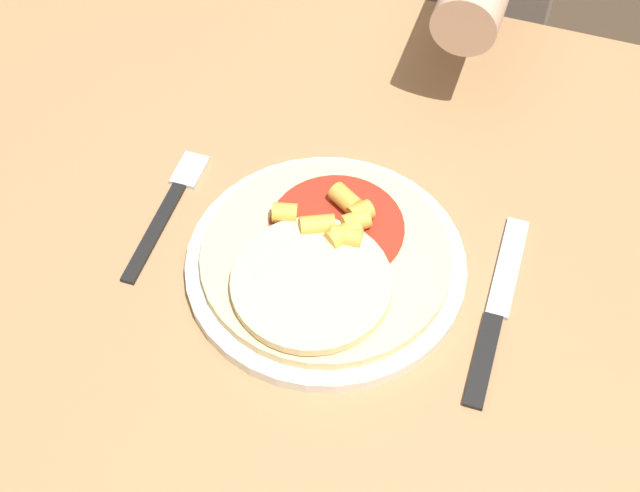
{
  "coord_description": "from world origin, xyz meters",
  "views": [
    {
      "loc": [
        0.16,
        -0.48,
        1.46
      ],
      "look_at": [
        -0.0,
        -0.0,
        0.79
      ],
      "focal_mm": 50.0,
      "sensor_mm": 36.0,
      "label": 1
    }
  ],
  "objects_px": {
    "dining_table": "(325,326)",
    "fork": "(169,206)",
    "knife": "(496,311)",
    "plate": "(320,266)",
    "pizza": "(319,259)"
  },
  "relations": [
    {
      "from": "knife",
      "to": "plate",
      "type": "bearing_deg",
      "value": -177.27
    },
    {
      "from": "knife",
      "to": "pizza",
      "type": "bearing_deg",
      "value": -176.01
    },
    {
      "from": "dining_table",
      "to": "plate",
      "type": "height_order",
      "value": "plate"
    },
    {
      "from": "fork",
      "to": "dining_table",
      "type": "bearing_deg",
      "value": -7.18
    },
    {
      "from": "plate",
      "to": "fork",
      "type": "xyz_separation_m",
      "value": [
        -0.17,
        0.03,
        -0.0
      ]
    },
    {
      "from": "plate",
      "to": "pizza",
      "type": "xyz_separation_m",
      "value": [
        0.0,
        -0.0,
        0.02
      ]
    },
    {
      "from": "knife",
      "to": "fork",
      "type": "bearing_deg",
      "value": 177.09
    },
    {
      "from": "dining_table",
      "to": "knife",
      "type": "bearing_deg",
      "value": 1.63
    },
    {
      "from": "dining_table",
      "to": "knife",
      "type": "distance_m",
      "value": 0.2
    },
    {
      "from": "dining_table",
      "to": "plate",
      "type": "xyz_separation_m",
      "value": [
        -0.0,
        -0.0,
        0.11
      ]
    },
    {
      "from": "plate",
      "to": "knife",
      "type": "bearing_deg",
      "value": 2.73
    },
    {
      "from": "dining_table",
      "to": "fork",
      "type": "xyz_separation_m",
      "value": [
        -0.18,
        0.02,
        0.11
      ]
    },
    {
      "from": "pizza",
      "to": "plate",
      "type": "bearing_deg",
      "value": 95.61
    },
    {
      "from": "pizza",
      "to": "fork",
      "type": "bearing_deg",
      "value": 170.29
    },
    {
      "from": "pizza",
      "to": "knife",
      "type": "distance_m",
      "value": 0.17
    }
  ]
}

